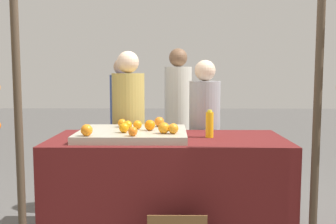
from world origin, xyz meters
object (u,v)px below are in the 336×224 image
object	(u,v)px
stall_counter	(168,188)
orange_0	(87,130)
vendor_right	(204,142)
orange_1	(150,125)
vendor_left	(129,138)
juice_bottle	(210,124)

from	to	relation	value
stall_counter	orange_0	xyz separation A→B (m)	(-0.61, -0.29, 0.54)
orange_0	vendor_right	size ratio (longest dim) A/B	0.06
orange_0	orange_1	size ratio (longest dim) A/B	1.02
vendor_left	vendor_right	bearing A→B (deg)	-2.31
stall_counter	orange_0	world-z (taller)	orange_0
juice_bottle	vendor_left	xyz separation A→B (m)	(-0.75, 0.65, -0.22)
vendor_left	juice_bottle	bearing A→B (deg)	-40.63
stall_counter	orange_1	xyz separation A→B (m)	(-0.15, 0.00, 0.54)
orange_0	vendor_right	world-z (taller)	vendor_right
orange_1	juice_bottle	xyz separation A→B (m)	(0.50, 0.01, 0.01)
stall_counter	vendor_right	bearing A→B (deg)	60.30
orange_1	vendor_left	size ratio (longest dim) A/B	0.05
juice_bottle	vendor_left	world-z (taller)	vendor_left
juice_bottle	vendor_left	bearing A→B (deg)	139.37
orange_0	juice_bottle	world-z (taller)	juice_bottle
juice_bottle	vendor_right	world-z (taller)	vendor_right
vendor_left	vendor_right	distance (m)	0.77
stall_counter	juice_bottle	xyz separation A→B (m)	(0.35, 0.02, 0.55)
orange_0	juice_bottle	bearing A→B (deg)	17.43
juice_bottle	vendor_right	xyz separation A→B (m)	(0.01, 0.62, -0.27)
vendor_right	juice_bottle	bearing A→B (deg)	-90.97
stall_counter	orange_0	bearing A→B (deg)	-154.92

